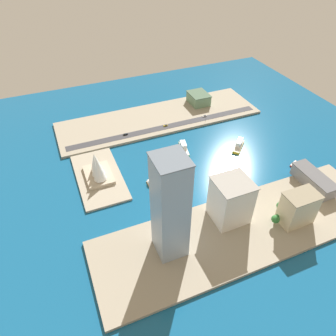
{
  "coord_description": "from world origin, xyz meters",
  "views": [
    {
      "loc": [
        -213.31,
        116.01,
        194.49
      ],
      "look_at": [
        -3.36,
        28.54,
        4.83
      ],
      "focal_mm": 33.32,
      "sensor_mm": 36.0,
      "label": 1
    }
  ],
  "objects": [
    {
      "name": "terminal_long_green",
      "position": [
        104.55,
        -58.48,
        9.24
      ],
      "size": [
        28.11,
        22.62,
        13.3
      ],
      "color": "slate",
      "rests_on": "quay_east"
    },
    {
      "name": "ferry_yellow_fast",
      "position": [
        5.05,
        -55.74,
        2.98
      ],
      "size": [
        22.81,
        22.87,
        7.93
      ],
      "color": "yellow",
      "rests_on": "ground_plane"
    },
    {
      "name": "taxi_yellow_cab",
      "position": [
        69.72,
        1.1,
        3.46
      ],
      "size": [
        2.0,
        4.7,
        1.51
      ],
      "color": "black",
      "rests_on": "road_strip"
    },
    {
      "name": "tugboat_red",
      "position": [
        -41.6,
        -90.82,
        1.25
      ],
      "size": [
        8.53,
        12.38,
        3.59
      ],
      "color": "red",
      "rests_on": "ground_plane"
    },
    {
      "name": "traffic_light_waterfront",
      "position": [
        61.7,
        -46.4,
        6.9
      ],
      "size": [
        0.36,
        0.36,
        6.5
      ],
      "color": "black",
      "rests_on": "quay_east"
    },
    {
      "name": "peninsula_point",
      "position": [
        13.92,
        91.5,
        1.0
      ],
      "size": [
        80.35,
        40.22,
        2.0
      ],
      "primitive_type": "cube",
      "color": "#A89E89",
      "rests_on": "ground_plane"
    },
    {
      "name": "quay_west",
      "position": [
        -91.09,
        0.0,
        1.28
      ],
      "size": [
        70.0,
        240.0,
        2.56
      ],
      "primitive_type": "cube",
      "color": "#9E937F",
      "rests_on": "ground_plane"
    },
    {
      "name": "tower_tall_glass",
      "position": [
        -85.99,
        61.42,
        44.27
      ],
      "size": [
        22.67,
        21.04,
        83.36
      ],
      "color": "#8C9EB2",
      "rests_on": "quay_west"
    },
    {
      "name": "opera_landmark",
      "position": [
        13.37,
        91.5,
        11.96
      ],
      "size": [
        33.7,
        24.15,
        24.02
      ],
      "color": "#BCAD93",
      "rests_on": "peninsula_point"
    },
    {
      "name": "warehouse_low_gray",
      "position": [
        -72.85,
        -83.03,
        8.71
      ],
      "size": [
        43.56,
        15.81,
        12.24
      ],
      "color": "gray",
      "rests_on": "quay_west"
    },
    {
      "name": "quay_east",
      "position": [
        91.09,
        0.0,
        1.28
      ],
      "size": [
        70.0,
        240.0,
        2.56
      ],
      "primitive_type": "cube",
      "color": "#9E937F",
      "rests_on": "ground_plane"
    },
    {
      "name": "road_strip",
      "position": [
        67.89,
        0.0,
        2.63
      ],
      "size": [
        9.64,
        228.0,
        0.15
      ],
      "primitive_type": "cube",
      "color": "#38383D",
      "rests_on": "quay_east"
    },
    {
      "name": "ferry_green_doubledeck",
      "position": [
        23.38,
        -0.37,
        2.7
      ],
      "size": [
        27.88,
        11.71,
        7.25
      ],
      "color": "#2D8C4C",
      "rests_on": "ground_plane"
    },
    {
      "name": "ground_plane",
      "position": [
        0.0,
        0.0,
        0.0
      ],
      "size": [
        440.0,
        440.0,
        0.0
      ],
      "primitive_type": "plane",
      "color": "#145684"
    },
    {
      "name": "office_block_beige",
      "position": [
        -99.92,
        -40.06,
        16.84
      ],
      "size": [
        17.3,
        26.55,
        28.51
      ],
      "color": "#C6B793",
      "rests_on": "quay_west"
    },
    {
      "name": "water_taxi_orange",
      "position": [
        -13.67,
        50.44,
        1.3
      ],
      "size": [
        11.41,
        4.47,
        3.77
      ],
      "color": "orange",
      "rests_on": "ground_plane"
    },
    {
      "name": "yacht_sleek_gray",
      "position": [
        -23.12,
        17.12,
        1.5
      ],
      "size": [
        13.22,
        11.45,
        4.23
      ],
      "color": "#999EA3",
      "rests_on": "ground_plane"
    },
    {
      "name": "suv_black",
      "position": [
        69.86,
        48.77,
        3.44
      ],
      "size": [
        2.02,
        4.99,
        1.48
      ],
      "color": "black",
      "rests_on": "road_strip"
    },
    {
      "name": "park_tree_cluster",
      "position": [
        -93.72,
        -28.38,
        8.74
      ],
      "size": [
        17.02,
        19.16,
        10.23
      ],
      "color": "brown",
      "rests_on": "quay_west"
    },
    {
      "name": "hotel_broad_white",
      "position": [
        -76.48,
        6.61,
        21.48
      ],
      "size": [
        26.82,
        27.66,
        37.78
      ],
      "color": "silver",
      "rests_on": "quay_west"
    },
    {
      "name": "van_white",
      "position": [
        71.33,
        -50.09,
        3.42
      ],
      "size": [
        1.92,
        4.99,
        1.42
      ],
      "color": "black",
      "rests_on": "road_strip"
    }
  ]
}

